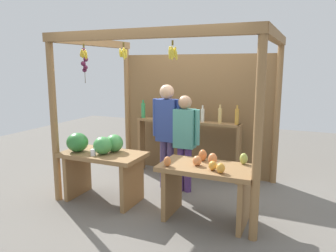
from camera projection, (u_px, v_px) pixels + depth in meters
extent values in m
plane|color=slate|center=(173.00, 190.00, 5.22)|extent=(12.00, 12.00, 0.00)
cylinder|color=olive|center=(54.00, 120.00, 4.65)|extent=(0.10, 0.10, 2.39)
cylinder|color=olive|center=(258.00, 137.00, 3.53)|extent=(0.10, 0.10, 2.39)
cylinder|color=olive|center=(127.00, 105.00, 6.47)|extent=(0.10, 0.10, 2.39)
cylinder|color=olive|center=(277.00, 113.00, 5.35)|extent=(0.10, 0.10, 2.39)
cube|color=olive|center=(141.00, 33.00, 3.88)|extent=(2.93, 0.12, 0.12)
cube|color=olive|center=(94.00, 42.00, 5.36)|extent=(0.12, 2.13, 0.12)
cube|color=olive|center=(274.00, 36.00, 4.23)|extent=(0.12, 2.13, 0.12)
cube|color=brown|center=(195.00, 115.00, 5.95)|extent=(2.83, 0.04, 2.15)
cylinder|color=brown|center=(84.00, 46.00, 4.47)|extent=(0.02, 0.02, 0.06)
ellipsoid|color=gold|center=(86.00, 54.00, 4.49)|extent=(0.04, 0.08, 0.12)
ellipsoid|color=gold|center=(86.00, 55.00, 4.51)|extent=(0.06, 0.05, 0.13)
ellipsoid|color=gold|center=(85.00, 54.00, 4.52)|extent=(0.07, 0.05, 0.13)
ellipsoid|color=gold|center=(81.00, 53.00, 4.51)|extent=(0.04, 0.08, 0.12)
ellipsoid|color=gold|center=(82.00, 54.00, 4.48)|extent=(0.05, 0.05, 0.12)
ellipsoid|color=gold|center=(83.00, 53.00, 4.46)|extent=(0.08, 0.05, 0.13)
cylinder|color=brown|center=(124.00, 45.00, 4.22)|extent=(0.02, 0.02, 0.06)
ellipsoid|color=yellow|center=(125.00, 53.00, 4.22)|extent=(0.04, 0.07, 0.14)
ellipsoid|color=yellow|center=(125.00, 54.00, 4.26)|extent=(0.09, 0.05, 0.14)
ellipsoid|color=yellow|center=(123.00, 52.00, 4.26)|extent=(0.05, 0.06, 0.14)
ellipsoid|color=yellow|center=(120.00, 53.00, 4.22)|extent=(0.07, 0.08, 0.14)
ellipsoid|color=yellow|center=(124.00, 55.00, 4.21)|extent=(0.06, 0.05, 0.14)
cylinder|color=brown|center=(173.00, 43.00, 3.89)|extent=(0.02, 0.02, 0.06)
ellipsoid|color=yellow|center=(176.00, 55.00, 3.90)|extent=(0.04, 0.09, 0.14)
ellipsoid|color=yellow|center=(175.00, 52.00, 3.92)|extent=(0.08, 0.07, 0.15)
ellipsoid|color=yellow|center=(173.00, 53.00, 3.94)|extent=(0.09, 0.05, 0.15)
ellipsoid|color=yellow|center=(171.00, 53.00, 3.94)|extent=(0.06, 0.07, 0.15)
ellipsoid|color=yellow|center=(170.00, 52.00, 3.91)|extent=(0.05, 0.07, 0.15)
ellipsoid|color=yellow|center=(171.00, 54.00, 3.89)|extent=(0.06, 0.04, 0.15)
ellipsoid|color=yellow|center=(173.00, 52.00, 3.88)|extent=(0.06, 0.05, 0.15)
cylinder|color=#4C422D|center=(85.00, 64.00, 4.79)|extent=(0.01, 0.01, 0.55)
sphere|color=#47142D|center=(84.00, 50.00, 4.74)|extent=(0.07, 0.07, 0.07)
sphere|color=#511938|center=(84.00, 55.00, 4.79)|extent=(0.07, 0.07, 0.07)
sphere|color=#511938|center=(86.00, 59.00, 4.78)|extent=(0.07, 0.07, 0.07)
sphere|color=#511938|center=(83.00, 64.00, 4.78)|extent=(0.07, 0.07, 0.07)
sphere|color=#47142D|center=(85.00, 67.00, 4.79)|extent=(0.07, 0.07, 0.07)
sphere|color=#511938|center=(85.00, 70.00, 4.82)|extent=(0.07, 0.07, 0.07)
cube|color=olive|center=(103.00, 155.00, 4.72)|extent=(1.19, 0.64, 0.06)
cube|color=olive|center=(78.00, 174.00, 4.97)|extent=(0.06, 0.58, 0.66)
cube|color=olive|center=(132.00, 183.00, 4.60)|extent=(0.06, 0.58, 0.66)
ellipsoid|color=#2D7533|center=(77.00, 142.00, 4.75)|extent=(0.37, 0.37, 0.28)
ellipsoid|color=#429347|center=(103.00, 146.00, 4.61)|extent=(0.31, 0.31, 0.25)
ellipsoid|color=#429347|center=(114.00, 143.00, 4.75)|extent=(0.32, 0.32, 0.25)
cylinder|color=white|center=(93.00, 152.00, 4.56)|extent=(0.07, 0.07, 0.09)
cube|color=olive|center=(207.00, 168.00, 4.10)|extent=(1.19, 0.64, 0.06)
cube|color=olive|center=(172.00, 190.00, 4.36)|extent=(0.06, 0.58, 0.66)
cube|color=olive|center=(244.00, 201.00, 3.98)|extent=(0.06, 0.58, 0.66)
ellipsoid|color=#E07F47|center=(197.00, 161.00, 4.10)|extent=(0.14, 0.14, 0.13)
ellipsoid|color=gold|center=(213.00, 166.00, 3.92)|extent=(0.14, 0.14, 0.11)
ellipsoid|color=#CC7038|center=(167.00, 161.00, 4.07)|extent=(0.13, 0.13, 0.13)
ellipsoid|color=gold|center=(221.00, 168.00, 3.81)|extent=(0.12, 0.12, 0.12)
ellipsoid|color=#CC7038|center=(203.00, 155.00, 4.30)|extent=(0.15, 0.15, 0.15)
ellipsoid|color=#A8B24C|center=(244.00, 159.00, 4.16)|extent=(0.12, 0.12, 0.14)
ellipsoid|color=#E07F47|center=(213.00, 159.00, 4.13)|extent=(0.13, 0.13, 0.15)
cube|color=olive|center=(141.00, 144.00, 6.20)|extent=(0.05, 0.20, 1.00)
cube|color=olive|center=(239.00, 154.00, 5.47)|extent=(0.05, 0.20, 1.00)
cube|color=olive|center=(187.00, 122.00, 5.75)|extent=(1.84, 0.22, 0.04)
cylinder|color=#338C4C|center=(143.00, 110.00, 6.06)|extent=(0.08, 0.08, 0.27)
cylinder|color=#338C4C|center=(143.00, 102.00, 6.03)|extent=(0.03, 0.03, 0.06)
cylinder|color=#D8B266|center=(158.00, 111.00, 5.94)|extent=(0.06, 0.06, 0.28)
cylinder|color=#D8B266|center=(158.00, 102.00, 5.91)|extent=(0.03, 0.03, 0.06)
cylinder|color=#D8B266|center=(172.00, 113.00, 5.84)|extent=(0.08, 0.08, 0.24)
cylinder|color=#D8B266|center=(172.00, 105.00, 5.81)|extent=(0.04, 0.04, 0.06)
cylinder|color=gold|center=(188.00, 115.00, 5.72)|extent=(0.06, 0.06, 0.22)
cylinder|color=gold|center=(188.00, 107.00, 5.69)|extent=(0.03, 0.03, 0.06)
cylinder|color=silver|center=(203.00, 115.00, 5.61)|extent=(0.06, 0.06, 0.23)
cylinder|color=silver|center=(203.00, 107.00, 5.59)|extent=(0.03, 0.03, 0.06)
cylinder|color=#D8B266|center=(220.00, 116.00, 5.49)|extent=(0.07, 0.07, 0.26)
cylinder|color=#D8B266|center=(220.00, 106.00, 5.46)|extent=(0.03, 0.03, 0.06)
cylinder|color=gold|center=(237.00, 117.00, 5.38)|extent=(0.07, 0.07, 0.26)
cylinder|color=gold|center=(237.00, 107.00, 5.35)|extent=(0.03, 0.03, 0.06)
cylinder|color=#493A65|center=(163.00, 164.00, 5.28)|extent=(0.11, 0.11, 0.78)
cylinder|color=#493A65|center=(170.00, 165.00, 5.23)|extent=(0.11, 0.11, 0.78)
cube|color=#2D428C|center=(167.00, 120.00, 5.13)|extent=(0.32, 0.19, 0.66)
cylinder|color=#2D428C|center=(155.00, 117.00, 5.20)|extent=(0.08, 0.08, 0.60)
cylinder|color=#2D428C|center=(179.00, 119.00, 5.04)|extent=(0.08, 0.08, 0.60)
sphere|color=tan|center=(167.00, 92.00, 5.04)|extent=(0.23, 0.23, 0.23)
cylinder|color=#4E3070|center=(181.00, 169.00, 5.15)|extent=(0.11, 0.11, 0.71)
cylinder|color=#4E3070|center=(188.00, 170.00, 5.10)|extent=(0.11, 0.11, 0.71)
cube|color=teal|center=(185.00, 128.00, 5.01)|extent=(0.32, 0.19, 0.60)
cylinder|color=teal|center=(173.00, 126.00, 5.08)|extent=(0.08, 0.08, 0.54)
cylinder|color=teal|center=(197.00, 127.00, 4.92)|extent=(0.08, 0.08, 0.54)
sphere|color=tan|center=(185.00, 102.00, 4.93)|extent=(0.21, 0.21, 0.21)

